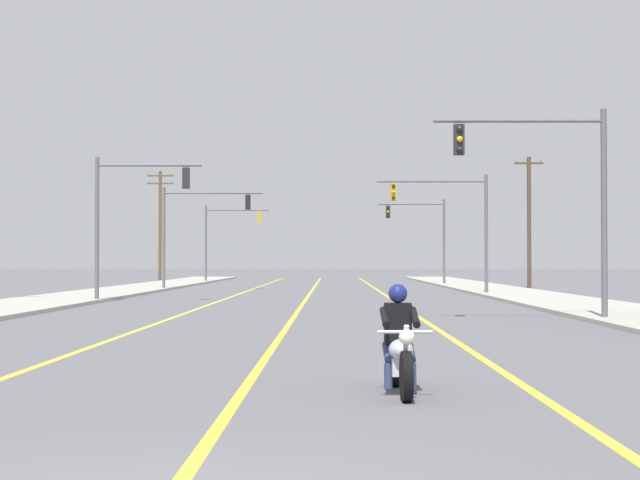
{
  "coord_description": "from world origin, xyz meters",
  "views": [
    {
      "loc": [
        1.23,
        -6.92,
        1.78
      ],
      "look_at": [
        0.85,
        23.1,
        2.4
      ],
      "focal_mm": 56.16,
      "sensor_mm": 36.0,
      "label": 1
    }
  ],
  "objects_px": {
    "motorcycle_with_rider": "(399,350)",
    "traffic_signal_far_right": "(425,228)",
    "traffic_signal_near_right": "(554,180)",
    "traffic_signal_far_left": "(224,232)",
    "utility_pole_right_far": "(529,220)",
    "traffic_signal_mid_right": "(454,214)",
    "traffic_signal_mid_left": "(193,221)",
    "utility_pole_left_far": "(160,222)",
    "traffic_signal_near_left": "(127,207)"
  },
  "relations": [
    {
      "from": "traffic_signal_near_left",
      "to": "utility_pole_right_far",
      "type": "relative_size",
      "value": 0.74
    },
    {
      "from": "motorcycle_with_rider",
      "to": "utility_pole_right_far",
      "type": "bearing_deg",
      "value": 76.97
    },
    {
      "from": "traffic_signal_mid_left",
      "to": "utility_pole_left_far",
      "type": "bearing_deg",
      "value": 104.58
    },
    {
      "from": "utility_pole_right_far",
      "to": "utility_pole_left_far",
      "type": "height_order",
      "value": "utility_pole_left_far"
    },
    {
      "from": "utility_pole_right_far",
      "to": "traffic_signal_mid_left",
      "type": "bearing_deg",
      "value": -171.87
    },
    {
      "from": "motorcycle_with_rider",
      "to": "traffic_signal_mid_right",
      "type": "bearing_deg",
      "value": 81.99
    },
    {
      "from": "motorcycle_with_rider",
      "to": "traffic_signal_far_right",
      "type": "bearing_deg",
      "value": 84.38
    },
    {
      "from": "motorcycle_with_rider",
      "to": "utility_pole_left_far",
      "type": "bearing_deg",
      "value": 102.36
    },
    {
      "from": "traffic_signal_mid_left",
      "to": "traffic_signal_far_right",
      "type": "height_order",
      "value": "same"
    },
    {
      "from": "traffic_signal_far_left",
      "to": "utility_pole_left_far",
      "type": "xyz_separation_m",
      "value": [
        -5.68,
        2.74,
        0.9
      ]
    },
    {
      "from": "traffic_signal_near_left",
      "to": "traffic_signal_far_right",
      "type": "bearing_deg",
      "value": 62.49
    },
    {
      "from": "motorcycle_with_rider",
      "to": "traffic_signal_mid_right",
      "type": "height_order",
      "value": "traffic_signal_mid_right"
    },
    {
      "from": "traffic_signal_far_right",
      "to": "traffic_signal_far_left",
      "type": "distance_m",
      "value": 17.6
    },
    {
      "from": "utility_pole_right_far",
      "to": "traffic_signal_near_right",
      "type": "bearing_deg",
      "value": -99.91
    },
    {
      "from": "traffic_signal_far_left",
      "to": "utility_pole_right_far",
      "type": "height_order",
      "value": "utility_pole_right_far"
    },
    {
      "from": "traffic_signal_near_right",
      "to": "traffic_signal_mid_right",
      "type": "relative_size",
      "value": 1.0
    },
    {
      "from": "traffic_signal_far_left",
      "to": "utility_pole_left_far",
      "type": "distance_m",
      "value": 6.37
    },
    {
      "from": "traffic_signal_near_left",
      "to": "traffic_signal_mid_left",
      "type": "height_order",
      "value": "same"
    },
    {
      "from": "traffic_signal_far_left",
      "to": "utility_pole_right_far",
      "type": "relative_size",
      "value": 0.74
    },
    {
      "from": "traffic_signal_near_right",
      "to": "traffic_signal_mid_left",
      "type": "distance_m",
      "value": 34.42
    },
    {
      "from": "traffic_signal_near_left",
      "to": "utility_pole_right_far",
      "type": "height_order",
      "value": "utility_pole_right_far"
    },
    {
      "from": "utility_pole_right_far",
      "to": "utility_pole_left_far",
      "type": "bearing_deg",
      "value": 142.99
    },
    {
      "from": "traffic_signal_near_right",
      "to": "utility_pole_left_far",
      "type": "height_order",
      "value": "utility_pole_left_far"
    },
    {
      "from": "traffic_signal_near_right",
      "to": "traffic_signal_mid_left",
      "type": "relative_size",
      "value": 1.0
    },
    {
      "from": "traffic_signal_near_left",
      "to": "traffic_signal_mid_right",
      "type": "height_order",
      "value": "same"
    },
    {
      "from": "traffic_signal_mid_right",
      "to": "traffic_signal_far_right",
      "type": "distance_m",
      "value": 20.79
    },
    {
      "from": "traffic_signal_near_right",
      "to": "traffic_signal_near_left",
      "type": "bearing_deg",
      "value": 138.66
    },
    {
      "from": "motorcycle_with_rider",
      "to": "traffic_signal_far_right",
      "type": "height_order",
      "value": "traffic_signal_far_right"
    },
    {
      "from": "traffic_signal_mid_right",
      "to": "traffic_signal_far_left",
      "type": "relative_size",
      "value": 1.0
    },
    {
      "from": "utility_pole_left_far",
      "to": "utility_pole_right_far",
      "type": "bearing_deg",
      "value": -37.01
    },
    {
      "from": "traffic_signal_near_right",
      "to": "utility_pole_right_far",
      "type": "relative_size",
      "value": 0.74
    },
    {
      "from": "traffic_signal_far_right",
      "to": "traffic_signal_far_left",
      "type": "bearing_deg",
      "value": 151.27
    },
    {
      "from": "traffic_signal_mid_left",
      "to": "traffic_signal_far_right",
      "type": "bearing_deg",
      "value": 38.55
    },
    {
      "from": "traffic_signal_far_left",
      "to": "traffic_signal_far_right",
      "type": "bearing_deg",
      "value": -28.73
    },
    {
      "from": "motorcycle_with_rider",
      "to": "traffic_signal_near_right",
      "type": "xyz_separation_m",
      "value": [
        5.56,
        15.69,
        3.52
      ]
    },
    {
      "from": "traffic_signal_far_left",
      "to": "utility_pole_right_far",
      "type": "xyz_separation_m",
      "value": [
        21.16,
        -17.5,
        0.22
      ]
    },
    {
      "from": "traffic_signal_mid_right",
      "to": "traffic_signal_far_left",
      "type": "distance_m",
      "value": 32.86
    },
    {
      "from": "traffic_signal_far_right",
      "to": "utility_pole_right_far",
      "type": "relative_size",
      "value": 0.74
    },
    {
      "from": "utility_pole_left_far",
      "to": "traffic_signal_mid_right",
      "type": "bearing_deg",
      "value": -57.12
    },
    {
      "from": "traffic_signal_near_right",
      "to": "traffic_signal_mid_left",
      "type": "bearing_deg",
      "value": 115.57
    },
    {
      "from": "traffic_signal_far_left",
      "to": "utility_pole_right_far",
      "type": "bearing_deg",
      "value": -39.59
    },
    {
      "from": "traffic_signal_near_left",
      "to": "utility_pole_left_far",
      "type": "height_order",
      "value": "utility_pole_left_far"
    },
    {
      "from": "traffic_signal_near_left",
      "to": "utility_pole_left_far",
      "type": "distance_m",
      "value": 41.26
    },
    {
      "from": "motorcycle_with_rider",
      "to": "traffic_signal_near_left",
      "type": "relative_size",
      "value": 0.35
    },
    {
      "from": "traffic_signal_far_left",
      "to": "motorcycle_with_rider",
      "type": "bearing_deg",
      "value": -81.83
    },
    {
      "from": "traffic_signal_mid_right",
      "to": "traffic_signal_far_left",
      "type": "xyz_separation_m",
      "value": [
        -14.99,
        29.24,
        -0.03
      ]
    },
    {
      "from": "utility_pole_right_far",
      "to": "utility_pole_left_far",
      "type": "xyz_separation_m",
      "value": [
        -26.84,
        20.23,
        0.68
      ]
    },
    {
      "from": "traffic_signal_near_right",
      "to": "utility_pole_left_far",
      "type": "bearing_deg",
      "value": 111.06
    },
    {
      "from": "traffic_signal_near_right",
      "to": "utility_pole_right_far",
      "type": "distance_m",
      "value": 34.54
    },
    {
      "from": "motorcycle_with_rider",
      "to": "traffic_signal_near_left",
      "type": "height_order",
      "value": "traffic_signal_near_left"
    }
  ]
}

